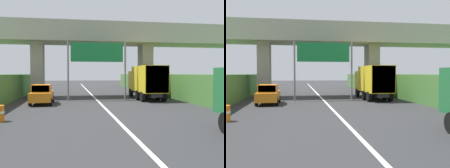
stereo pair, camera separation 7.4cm
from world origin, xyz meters
TOP-DOWN VIEW (x-y plane):
  - lane_centre_stripe at (0.00, 23.85)m, footprint 0.20×87.70m
  - overpass_bridge at (0.00, 29.81)m, footprint 40.00×4.80m
  - overhead_highway_sign at (0.00, 25.53)m, footprint 5.88×0.18m
  - truck_yellow at (5.17, 25.86)m, footprint 2.44×7.30m
  - car_orange at (-5.09, 23.19)m, footprint 1.86×4.10m

SIDE VIEW (x-z plane):
  - lane_centre_stripe at x=0.00m, z-range 0.00..0.01m
  - car_orange at x=-5.09m, z-range 0.00..1.72m
  - truck_yellow at x=5.17m, z-range 0.21..3.65m
  - overhead_highway_sign at x=0.00m, z-range 1.44..7.28m
  - overpass_bridge at x=0.00m, z-range 2.19..10.53m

